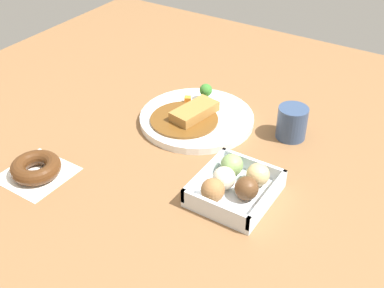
% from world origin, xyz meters
% --- Properties ---
extents(ground_plane, '(1.60, 1.60, 0.00)m').
position_xyz_m(ground_plane, '(0.00, 0.00, 0.00)').
color(ground_plane, brown).
extents(curry_plate, '(0.28, 0.28, 0.06)m').
position_xyz_m(curry_plate, '(-0.15, -0.04, 0.01)').
color(curry_plate, white).
rests_on(curry_plate, ground_plane).
extents(donut_box, '(0.17, 0.15, 0.06)m').
position_xyz_m(donut_box, '(0.04, 0.17, 0.03)').
color(donut_box, silver).
rests_on(donut_box, ground_plane).
extents(chocolate_ring_donut, '(0.14, 0.14, 0.04)m').
position_xyz_m(chocolate_ring_donut, '(0.21, -0.22, 0.02)').
color(chocolate_ring_donut, white).
rests_on(chocolate_ring_donut, ground_plane).
extents(coffee_mug, '(0.07, 0.07, 0.08)m').
position_xyz_m(coffee_mug, '(-0.21, 0.19, 0.04)').
color(coffee_mug, '#33476B').
rests_on(coffee_mug, ground_plane).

